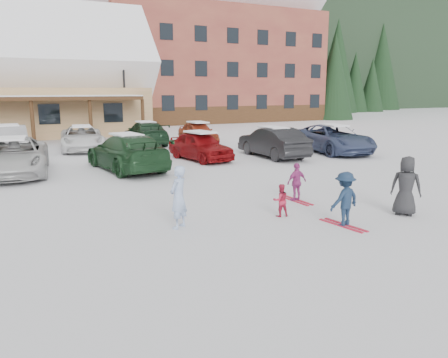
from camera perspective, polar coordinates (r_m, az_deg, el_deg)
name	(u,v)px	position (r m, az deg, el deg)	size (l,w,h in m)	color
ground	(231,224)	(11.42, 0.86, -5.96)	(160.00, 160.00, 0.00)	white
forested_hillside	(27,6)	(96.10, -24.35, 19.89)	(300.00, 70.00, 38.00)	black
alpine_hotel	(191,43)	(51.69, -4.35, 17.28)	(31.48, 14.01, 21.48)	maroon
lamp_post	(124,91)	(34.49, -12.88, 11.13)	(0.50, 0.25, 5.92)	black
conifer_1	(335,66)	(54.48, 14.26, 14.17)	(4.84, 4.84, 11.22)	black
conifer_3	(107,76)	(54.83, -14.98, 12.92)	(3.96, 3.96, 9.18)	black
conifer_4	(294,69)	(68.04, 9.10, 14.02)	(5.06, 5.06, 11.73)	black
adult_skier	(178,197)	(11.00, -5.98, -2.37)	(0.58, 0.38, 1.60)	#9AB2DB
toddler_red	(281,200)	(12.12, 7.40, -2.77)	(0.44, 0.35, 0.91)	#B31F3D
child_navy	(345,199)	(11.54, 15.47, -2.55)	(0.91, 0.53, 1.42)	#162841
skis_child_navy	(343,225)	(11.72, 15.29, -5.84)	(0.20, 1.40, 0.03)	red
child_magenta	(297,182)	(13.84, 9.48, -0.40)	(0.71, 0.30, 1.21)	#A6347E
skis_child_magenta	(296,200)	(13.98, 9.40, -2.78)	(0.20, 1.40, 0.03)	red
bystander_dark	(406,186)	(13.08, 22.68, -0.83)	(0.81, 0.53, 1.67)	#252527
parked_car_2	(14,157)	(19.82, -25.75, 2.65)	(2.54, 5.50, 1.53)	silver
parked_car_3	(127,152)	(19.42, -12.56, 3.42)	(2.20, 5.41, 1.57)	#1C3F22
parked_car_4	(200,146)	(21.81, -3.12, 4.34)	(1.67, 4.14, 1.41)	maroon
parked_car_5	(273,142)	(22.85, 6.40, 4.79)	(1.64, 4.72, 1.55)	black
parked_car_6	(333,139)	(25.13, 14.07, 5.11)	(2.56, 5.55, 1.54)	#39466A
parked_car_9	(10,139)	(27.14, -26.19, 4.73)	(1.63, 4.67, 1.54)	#A4A3A8
parked_car_10	(82,138)	(26.64, -18.04, 5.10)	(2.34, 5.08, 1.41)	white
parked_car_11	(146,133)	(28.42, -10.16, 5.91)	(2.05, 5.04, 1.46)	#18341F
parked_car_12	(198,133)	(28.93, -3.42, 6.08)	(1.63, 4.05, 1.38)	#AC3F22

